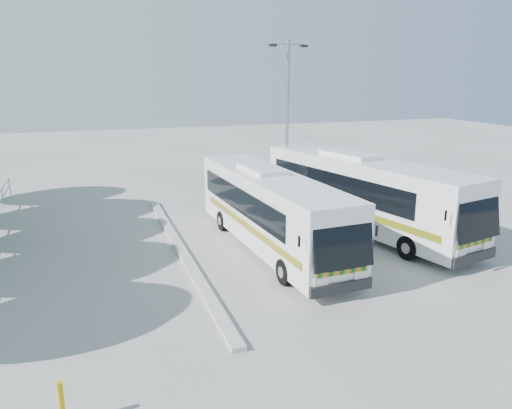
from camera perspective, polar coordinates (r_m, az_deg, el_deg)
name	(u,v)px	position (r m, az deg, el deg)	size (l,w,h in m)	color
ground	(251,262)	(19.13, -0.62, -6.57)	(100.00, 100.00, 0.00)	#A9A9A4
kerb_divider	(181,250)	(20.40, -8.58, -5.14)	(0.40, 16.00, 0.15)	#B2B2AD
coach_main	(271,209)	(20.08, 1.69, -0.50)	(2.87, 11.16, 3.07)	white
coach_adjacent	(363,192)	(22.95, 12.17, 1.40)	(4.84, 12.01, 3.27)	white
lamppost	(287,119)	(25.90, 3.59, 9.76)	(2.10, 0.35, 8.56)	#999CA2
bollard	(61,404)	(11.50, -21.39, -20.46)	(0.14, 0.14, 1.01)	#C5A40B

